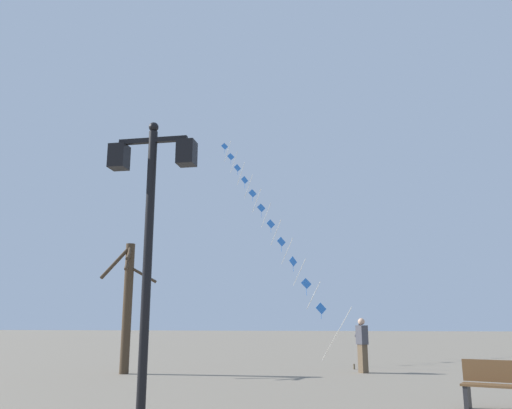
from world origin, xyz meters
The scene contains 6 objects.
ground_plane centered at (0.00, 20.00, 0.00)m, with size 160.00×160.00×0.00m, color #756B5B.
twin_lantern_lamp_post centered at (-1.80, 6.03, 3.32)m, with size 1.44×0.28×4.78m.
kite_train centered at (-2.81, 23.69, 6.79)m, with size 7.86×11.81×12.78m.
kite_flyer centered at (1.55, 16.16, 0.90)m, with size 0.45×0.61×1.71m.
bare_tree centered at (-5.83, 14.41, 2.24)m, with size 1.56×1.17×4.11m.
park_bench centered at (4.03, 9.00, 0.45)m, with size 1.65×0.96×0.89m.
Camera 1 is at (1.30, -1.58, 1.58)m, focal length 36.54 mm.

